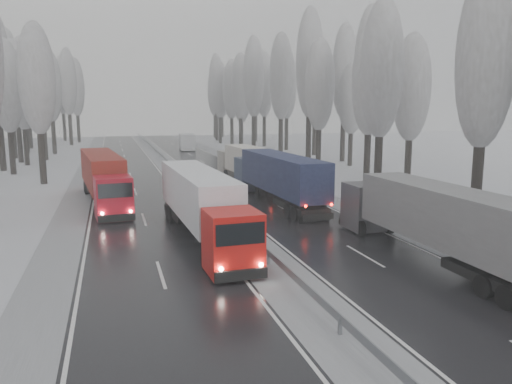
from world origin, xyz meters
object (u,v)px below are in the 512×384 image
truck_grey_tarp (434,218)px  truck_blue_box (277,175)px  truck_red_red (103,175)px  box_truck_distant (187,142)px  truck_cream_box (250,163)px  truck_red_white (201,201)px

truck_grey_tarp → truck_blue_box: bearing=98.7°
truck_red_red → box_truck_distant: bearing=67.9°
truck_cream_box → truck_red_white: (-8.30, -19.17, 0.10)m
truck_blue_box → box_truck_distant: bearing=86.8°
truck_blue_box → truck_cream_box: size_ratio=1.07×
truck_cream_box → box_truck_distant: size_ratio=1.78×
truck_blue_box → truck_red_red: bearing=160.1°
truck_cream_box → truck_red_red: bearing=-161.3°
truck_blue_box → truck_red_red: size_ratio=1.02×
truck_grey_tarp → box_truck_distant: truck_grey_tarp is taller
box_truck_distant → truck_blue_box: bearing=-85.9°
truck_blue_box → truck_red_white: bearing=-132.5°
truck_cream_box → box_truck_distant: 43.28m
truck_red_white → truck_red_red: 14.47m
truck_red_white → truck_blue_box: bearing=47.7°
truck_cream_box → truck_red_white: 20.89m
box_truck_distant → truck_red_white: bearing=-92.8°
truck_grey_tarp → box_truck_distant: 69.94m
truck_grey_tarp → truck_cream_box: bearing=94.0°
truck_cream_box → truck_red_red: (-13.92, -5.84, 0.10)m
truck_red_white → truck_red_red: size_ratio=0.99×
truck_blue_box → box_truck_distant: (0.68, 53.30, -0.80)m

